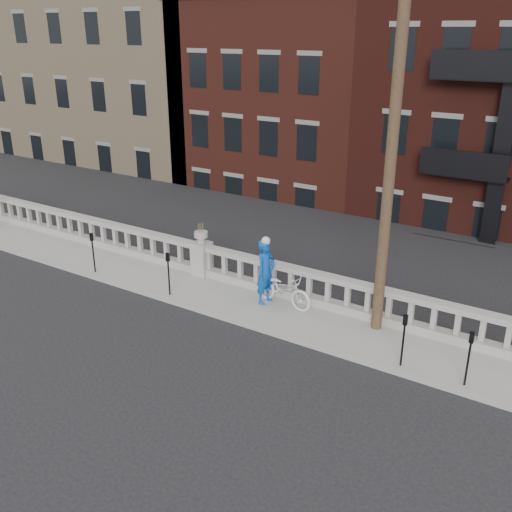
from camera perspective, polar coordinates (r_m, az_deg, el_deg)
The scene contains 12 objects.
ground at distance 16.40m, azimuth -13.88°, elevation -6.86°, with size 120.00×120.00×0.00m, color black.
sidewalk at distance 18.29m, azimuth -7.18°, elevation -2.98°, with size 32.00×2.20×0.15m, color gray.
balustrade at distance 18.74m, azimuth -5.42°, elevation -0.40°, with size 28.00×0.34×1.03m.
planter_pedestal at distance 18.67m, azimuth -5.44°, elevation 0.14°, with size 0.55×0.55×1.76m.
lower_level at distance 34.61m, azimuth 15.49°, elevation 12.63°, with size 80.00×44.00×20.80m.
utility_pole at distance 14.22m, azimuth 13.50°, elevation 11.29°, with size 1.60×0.28×10.00m.
parking_meter_a at distance 19.43m, azimuth -16.02°, elevation 0.77°, with size 0.10×0.09×1.36m.
parking_meter_b at distance 17.25m, azimuth -8.76°, elevation -1.29°, with size 0.10×0.09×1.36m.
parking_meter_c at distance 13.97m, azimuth 14.57°, elevation -7.60°, with size 0.10×0.09×1.36m.
parking_meter_d at distance 13.68m, azimuth 20.56°, elevation -9.03°, with size 0.10×0.09×1.36m.
bicycle at distance 16.59m, azimuth 2.72°, elevation -3.28°, with size 0.68×1.95×1.02m, color white.
cyclist at distance 16.54m, azimuth 0.97°, elevation -1.59°, with size 0.71×0.47×1.95m, color #0B47AB.
Camera 1 is at (10.83, -9.62, 7.68)m, focal length 40.00 mm.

